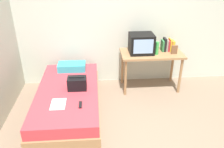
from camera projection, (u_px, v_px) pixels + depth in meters
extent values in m
plane|color=#84705B|center=(132.00, 146.00, 3.21)|extent=(8.00, 8.00, 0.00)
cube|color=silver|center=(119.00, 19.00, 4.40)|extent=(5.20, 0.10, 2.60)
cube|color=#9E754C|center=(69.00, 105.00, 3.84)|extent=(1.00, 2.00, 0.28)
cube|color=#C63842|center=(68.00, 94.00, 3.74)|extent=(0.97, 1.94, 0.17)
cube|color=#9E754C|center=(152.00, 53.00, 4.34)|extent=(1.16, 0.60, 0.04)
cylinder|color=#9E754C|center=(125.00, 78.00, 4.26)|extent=(0.05, 0.05, 0.71)
cylinder|color=#9E754C|center=(180.00, 76.00, 4.33)|extent=(0.05, 0.05, 0.71)
cylinder|color=#9E754C|center=(122.00, 67.00, 4.69)|extent=(0.05, 0.05, 0.71)
cylinder|color=#9E754C|center=(172.00, 65.00, 4.76)|extent=(0.05, 0.05, 0.71)
cube|color=black|center=(141.00, 44.00, 4.25)|extent=(0.44, 0.38, 0.36)
cube|color=#8CB2E0|center=(143.00, 47.00, 4.07)|extent=(0.35, 0.01, 0.26)
cylinder|color=green|center=(157.00, 48.00, 4.19)|extent=(0.06, 0.06, 0.24)
cube|color=#337F47|center=(162.00, 46.00, 4.37)|extent=(0.03, 0.15, 0.21)
cube|color=black|center=(165.00, 44.00, 4.36)|extent=(0.04, 0.16, 0.25)
cube|color=gray|center=(166.00, 45.00, 4.37)|extent=(0.03, 0.14, 0.22)
cube|color=#B72D33|center=(168.00, 46.00, 4.38)|extent=(0.03, 0.16, 0.20)
cube|color=gold|center=(170.00, 45.00, 4.37)|extent=(0.02, 0.17, 0.24)
cube|color=#CC7233|center=(171.00, 45.00, 4.38)|extent=(0.02, 0.13, 0.21)
cube|color=gold|center=(173.00, 46.00, 4.39)|extent=(0.04, 0.16, 0.20)
cube|color=brown|center=(174.00, 50.00, 4.23)|extent=(0.11, 0.02, 0.17)
cube|color=#33A8B7|center=(72.00, 67.00, 4.31)|extent=(0.51, 0.28, 0.13)
cube|color=black|center=(77.00, 83.00, 3.67)|extent=(0.30, 0.20, 0.20)
cylinder|color=black|center=(77.00, 77.00, 3.62)|extent=(0.24, 0.02, 0.02)
cube|color=white|center=(58.00, 104.00, 3.32)|extent=(0.21, 0.29, 0.01)
cube|color=black|center=(80.00, 105.00, 3.29)|extent=(0.04, 0.16, 0.02)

